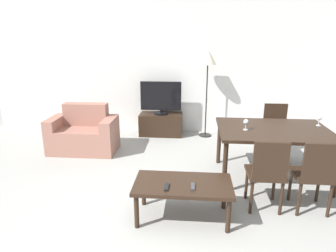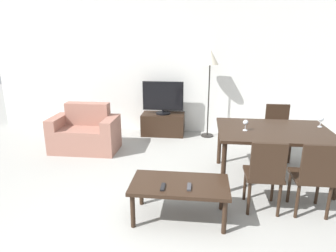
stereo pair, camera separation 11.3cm
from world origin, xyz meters
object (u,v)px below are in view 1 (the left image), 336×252
at_px(coffee_table, 183,187).
at_px(armchair, 84,134).
at_px(floor_lamp, 208,62).
at_px(tv, 161,98).
at_px(remote_secondary, 167,187).
at_px(dining_chair_near, 267,171).
at_px(dining_chair_near_right, 315,173).
at_px(dining_table, 273,134).
at_px(wine_glass_left, 319,119).
at_px(wine_glass_center, 246,122).
at_px(tv_stand, 161,124).
at_px(dining_chair_far, 276,128).
at_px(remote_primary, 193,187).

bearing_deg(coffee_table, armchair, 133.73).
bearing_deg(floor_lamp, tv, 179.13).
height_order(tv, remote_secondary, tv).
relative_size(coffee_table, dining_chair_near, 1.21).
bearing_deg(dining_chair_near_right, dining_table, 107.16).
distance_m(dining_chair_near, remote_secondary, 1.14).
distance_m(dining_chair_near_right, wine_glass_left, 1.15).
distance_m(remote_secondary, wine_glass_center, 1.50).
xyz_separation_m(tv_stand, floor_lamp, (0.89, -0.02, 1.23)).
distance_m(coffee_table, remote_secondary, 0.21).
xyz_separation_m(dining_chair_far, wine_glass_left, (0.39, -0.64, 0.34)).
height_order(dining_chair_near, wine_glass_left, wine_glass_left).
bearing_deg(remote_secondary, coffee_table, 36.40).
bearing_deg(wine_glass_center, remote_primary, -122.62).
bearing_deg(wine_glass_left, dining_chair_near_right, -110.85).
bearing_deg(tv, dining_chair_near_right, -52.96).
bearing_deg(coffee_table, tv_stand, 100.84).
bearing_deg(wine_glass_center, dining_table, 12.41).
bearing_deg(tv_stand, wine_glass_center, -54.67).
distance_m(armchair, wine_glass_left, 3.68).
relative_size(dining_table, dining_chair_near, 1.70).
xyz_separation_m(floor_lamp, remote_secondary, (-0.51, -2.96, -1.02)).
xyz_separation_m(tv_stand, wine_glass_left, (2.37, -1.60, 0.61)).
xyz_separation_m(coffee_table, wine_glass_left, (1.82, 1.25, 0.46)).
bearing_deg(dining_chair_near_right, floor_lamp, 112.73).
bearing_deg(armchair, tv, 39.12).
bearing_deg(tv, dining_table, -46.10).
xyz_separation_m(armchair, wine_glass_center, (2.55, -0.88, 0.53)).
relative_size(dining_table, wine_glass_left, 10.05).
bearing_deg(coffee_table, dining_chair_near, 13.93).
distance_m(coffee_table, dining_table, 1.61).
xyz_separation_m(armchair, remote_primary, (1.87, -1.94, 0.13)).
relative_size(armchair, floor_lamp, 0.67).
bearing_deg(remote_secondary, remote_primary, 6.70).
bearing_deg(armchair, wine_glass_center, -18.96).
xyz_separation_m(dining_chair_far, dining_chair_near_right, (0.00, -1.66, 0.00)).
bearing_deg(floor_lamp, dining_chair_near_right, -67.27).
bearing_deg(wine_glass_center, dining_chair_far, 54.81).
height_order(dining_table, remote_secondary, dining_table).
xyz_separation_m(dining_chair_near, dining_chair_far, (0.51, 1.66, 0.00)).
height_order(tv, floor_lamp, floor_lamp).
height_order(coffee_table, remote_primary, remote_primary).
distance_m(dining_chair_near, wine_glass_left, 1.41).
relative_size(tv, remote_secondary, 5.31).
bearing_deg(wine_glass_center, floor_lamp, 103.45).
relative_size(tv, remote_primary, 5.31).
bearing_deg(tv_stand, coffee_table, -79.16).
relative_size(armchair, coffee_table, 1.07).
relative_size(tv, floor_lamp, 0.47).
distance_m(tv, remote_primary, 3.03).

